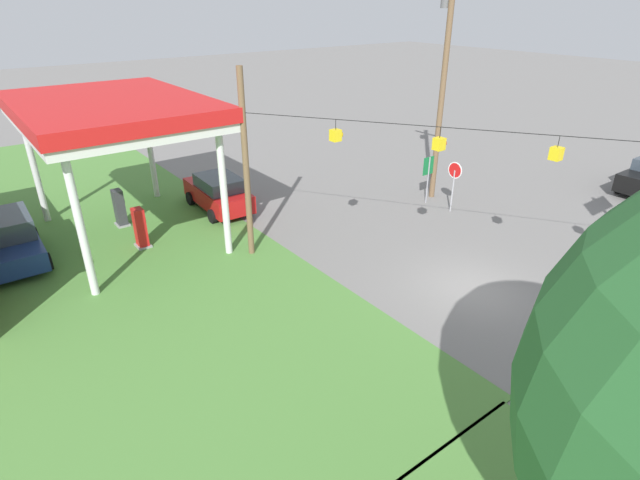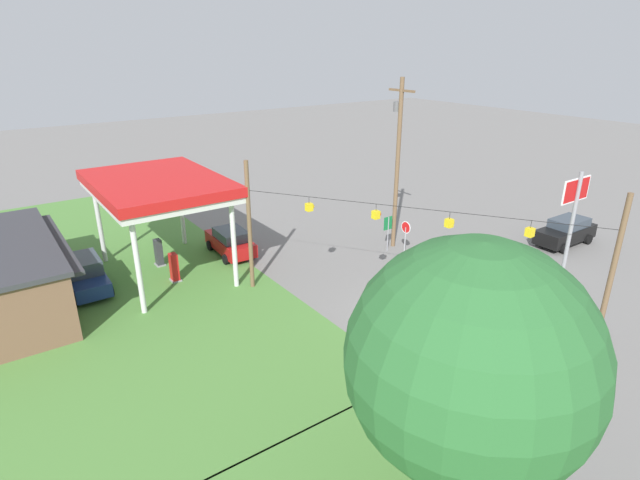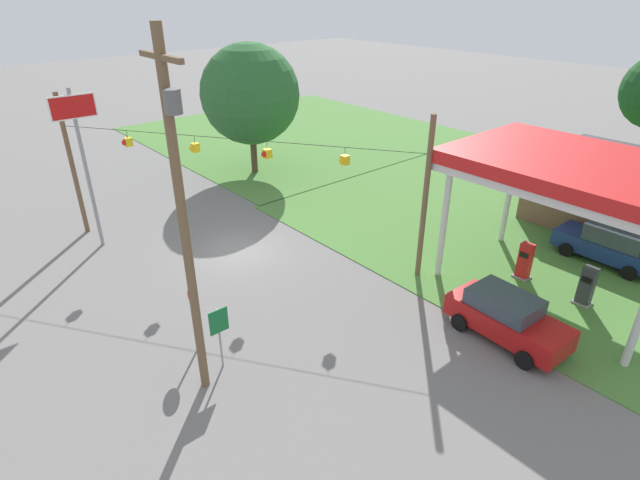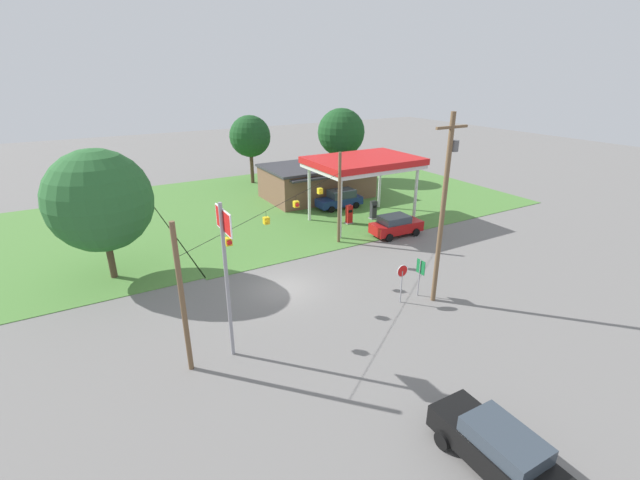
{
  "view_description": "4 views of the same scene",
  "coord_description": "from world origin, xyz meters",
  "px_view_note": "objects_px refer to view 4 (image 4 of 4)",
  "views": [
    {
      "loc": [
        -8.97,
        13.74,
        9.52
      ],
      "look_at": [
        3.99,
        3.96,
        1.59
      ],
      "focal_mm": 28.0,
      "sensor_mm": 36.0,
      "label": 1
    },
    {
      "loc": [
        -15.98,
        16.69,
        13.04
      ],
      "look_at": [
        4.48,
        2.23,
        3.17
      ],
      "focal_mm": 28.0,
      "sensor_mm": 36.0,
      "label": 2
    },
    {
      "loc": [
        19.32,
        -11.22,
        11.9
      ],
      "look_at": [
        5.71,
        0.45,
        2.71
      ],
      "focal_mm": 28.0,
      "sensor_mm": 36.0,
      "label": 3
    },
    {
      "loc": [
        -10.29,
        -22.4,
        13.16
      ],
      "look_at": [
        3.1,
        0.78,
        2.49
      ],
      "focal_mm": 24.0,
      "sensor_mm": 36.0,
      "label": 4
    }
  ],
  "objects_px": {
    "stop_sign_overhead": "(225,253)",
    "tree_west_verge": "(99,201)",
    "gas_station_canopy": "(363,164)",
    "gas_station_store": "(317,181)",
    "tree_behind_station": "(250,136)",
    "fuel_pump_near": "(349,215)",
    "stop_sign_roadside": "(402,275)",
    "tree_far_back": "(341,132)",
    "car_at_pumps_front": "(396,225)",
    "utility_pole_main": "(444,203)",
    "car_on_crossroad": "(497,448)",
    "route_sign": "(420,271)",
    "fuel_pump_far": "(373,210)",
    "car_at_pumps_rear": "(340,199)"
  },
  "relations": [
    {
      "from": "stop_sign_overhead",
      "to": "tree_west_verge",
      "type": "distance_m",
      "value": 12.9
    },
    {
      "from": "gas_station_canopy",
      "to": "stop_sign_overhead",
      "type": "bearing_deg",
      "value": -142.06
    },
    {
      "from": "gas_station_store",
      "to": "tree_west_verge",
      "type": "height_order",
      "value": "tree_west_verge"
    },
    {
      "from": "gas_station_store",
      "to": "tree_behind_station",
      "type": "distance_m",
      "value": 10.95
    },
    {
      "from": "fuel_pump_near",
      "to": "tree_west_verge",
      "type": "relative_size",
      "value": 0.2
    },
    {
      "from": "gas_station_store",
      "to": "stop_sign_roadside",
      "type": "height_order",
      "value": "gas_station_store"
    },
    {
      "from": "gas_station_store",
      "to": "tree_far_back",
      "type": "xyz_separation_m",
      "value": [
        6.55,
        5.45,
        4.13
      ]
    },
    {
      "from": "fuel_pump_near",
      "to": "stop_sign_overhead",
      "type": "xyz_separation_m",
      "value": [
        -15.69,
        -13.3,
        4.65
      ]
    },
    {
      "from": "car_at_pumps_front",
      "to": "utility_pole_main",
      "type": "xyz_separation_m",
      "value": [
        -5.03,
        -9.82,
        5.28
      ]
    },
    {
      "from": "gas_station_canopy",
      "to": "car_on_crossroad",
      "type": "distance_m",
      "value": 27.13
    },
    {
      "from": "gas_station_canopy",
      "to": "stop_sign_overhead",
      "type": "relative_size",
      "value": 1.21
    },
    {
      "from": "route_sign",
      "to": "tree_west_verge",
      "type": "distance_m",
      "value": 20.68
    },
    {
      "from": "tree_behind_station",
      "to": "stop_sign_roadside",
      "type": "bearing_deg",
      "value": -95.78
    },
    {
      "from": "fuel_pump_far",
      "to": "car_at_pumps_rear",
      "type": "distance_m",
      "value": 4.56
    },
    {
      "from": "stop_sign_overhead",
      "to": "route_sign",
      "type": "distance_m",
      "value": 12.59
    },
    {
      "from": "fuel_pump_far",
      "to": "tree_west_verge",
      "type": "distance_m",
      "value": 23.14
    },
    {
      "from": "car_at_pumps_rear",
      "to": "car_on_crossroad",
      "type": "xyz_separation_m",
      "value": [
        -11.83,
        -28.71,
        -0.01
      ]
    },
    {
      "from": "car_on_crossroad",
      "to": "route_sign",
      "type": "relative_size",
      "value": 2.01
    },
    {
      "from": "tree_behind_station",
      "to": "tree_far_back",
      "type": "relative_size",
      "value": 0.92
    },
    {
      "from": "car_at_pumps_front",
      "to": "route_sign",
      "type": "xyz_separation_m",
      "value": [
        -5.45,
        -8.9,
        0.78
      ]
    },
    {
      "from": "fuel_pump_near",
      "to": "fuel_pump_far",
      "type": "height_order",
      "value": "same"
    },
    {
      "from": "utility_pole_main",
      "to": "fuel_pump_near",
      "type": "bearing_deg",
      "value": 77.13
    },
    {
      "from": "car_on_crossroad",
      "to": "tree_west_verge",
      "type": "distance_m",
      "value": 25.57
    },
    {
      "from": "tree_behind_station",
      "to": "fuel_pump_near",
      "type": "bearing_deg",
      "value": -84.02
    },
    {
      "from": "car_on_crossroad",
      "to": "utility_pole_main",
      "type": "height_order",
      "value": "utility_pole_main"
    },
    {
      "from": "utility_pole_main",
      "to": "tree_far_back",
      "type": "height_order",
      "value": "utility_pole_main"
    },
    {
      "from": "fuel_pump_far",
      "to": "tree_behind_station",
      "type": "xyz_separation_m",
      "value": [
        -4.7,
        18.74,
        4.89
      ]
    },
    {
      "from": "route_sign",
      "to": "car_at_pumps_rear",
      "type": "bearing_deg",
      "value": 72.75
    },
    {
      "from": "car_on_crossroad",
      "to": "stop_sign_overhead",
      "type": "height_order",
      "value": "stop_sign_overhead"
    },
    {
      "from": "tree_behind_station",
      "to": "tree_far_back",
      "type": "distance_m",
      "value": 11.18
    },
    {
      "from": "gas_station_store",
      "to": "car_at_pumps_front",
      "type": "xyz_separation_m",
      "value": [
        -0.14,
        -13.74,
        -0.9
      ]
    },
    {
      "from": "car_at_pumps_rear",
      "to": "tree_behind_station",
      "type": "height_order",
      "value": "tree_behind_station"
    },
    {
      "from": "gas_station_canopy",
      "to": "utility_pole_main",
      "type": "relative_size",
      "value": 0.85
    },
    {
      "from": "route_sign",
      "to": "tree_behind_station",
      "type": "distance_m",
      "value": 32.41
    },
    {
      "from": "car_on_crossroad",
      "to": "stop_sign_overhead",
      "type": "xyz_separation_m",
      "value": [
        -5.71,
        10.94,
        4.53
      ]
    },
    {
      "from": "gas_station_store",
      "to": "utility_pole_main",
      "type": "bearing_deg",
      "value": -102.39
    },
    {
      "from": "fuel_pump_far",
      "to": "stop_sign_overhead",
      "type": "relative_size",
      "value": 0.22
    },
    {
      "from": "car_at_pumps_front",
      "to": "utility_pole_main",
      "type": "height_order",
      "value": "utility_pole_main"
    },
    {
      "from": "route_sign",
      "to": "utility_pole_main",
      "type": "relative_size",
      "value": 0.22
    },
    {
      "from": "stop_sign_overhead",
      "to": "tree_behind_station",
      "type": "distance_m",
      "value": 34.86
    },
    {
      "from": "gas_station_canopy",
      "to": "stop_sign_roadside",
      "type": "relative_size",
      "value": 3.8
    },
    {
      "from": "stop_sign_roadside",
      "to": "utility_pole_main",
      "type": "bearing_deg",
      "value": 157.77
    },
    {
      "from": "gas_station_canopy",
      "to": "stop_sign_overhead",
      "type": "distance_m",
      "value": 21.63
    },
    {
      "from": "car_on_crossroad",
      "to": "utility_pole_main",
      "type": "bearing_deg",
      "value": -33.27
    },
    {
      "from": "gas_station_canopy",
      "to": "fuel_pump_far",
      "type": "height_order",
      "value": "gas_station_canopy"
    },
    {
      "from": "fuel_pump_near",
      "to": "car_at_pumps_rear",
      "type": "relative_size",
      "value": 0.37
    },
    {
      "from": "gas_station_store",
      "to": "fuel_pump_near",
      "type": "bearing_deg",
      "value": -101.65
    },
    {
      "from": "tree_west_verge",
      "to": "stop_sign_roadside",
      "type": "bearing_deg",
      "value": -40.09
    },
    {
      "from": "fuel_pump_far",
      "to": "car_at_pumps_front",
      "type": "relative_size",
      "value": 0.39
    },
    {
      "from": "route_sign",
      "to": "fuel_pump_far",
      "type": "bearing_deg",
      "value": 64.35
    }
  ]
}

